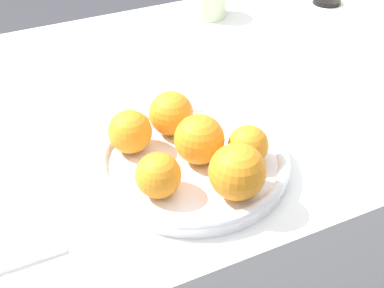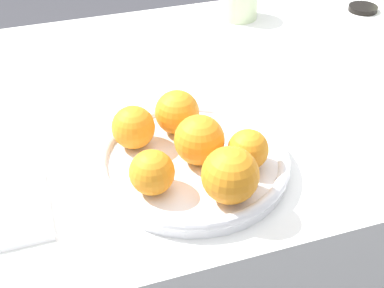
{
  "view_description": "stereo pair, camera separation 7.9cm",
  "coord_description": "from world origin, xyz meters",
  "px_view_note": "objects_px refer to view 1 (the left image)",
  "views": [
    {
      "loc": [
        -0.27,
        -0.78,
        1.29
      ],
      "look_at": [
        -0.0,
        -0.21,
        0.81
      ],
      "focal_mm": 50.0,
      "sensor_mm": 36.0,
      "label": 1
    },
    {
      "loc": [
        -0.2,
        -0.81,
        1.29
      ],
      "look_at": [
        -0.0,
        -0.21,
        0.81
      ],
      "focal_mm": 50.0,
      "sensor_mm": 36.0,
      "label": 2
    }
  ],
  "objects_px": {
    "orange_5": "(174,113)",
    "cup_0": "(208,1)",
    "orange_3": "(248,145)",
    "fruit_platter": "(192,162)",
    "soy_dish": "(327,1)",
    "orange_0": "(199,139)",
    "orange_4": "(237,172)",
    "orange_1": "(130,132)",
    "orange_2": "(158,175)"
  },
  "relations": [
    {
      "from": "orange_4",
      "to": "soy_dish",
      "type": "relative_size",
      "value": 1.14
    },
    {
      "from": "orange_0",
      "to": "cup_0",
      "type": "relative_size",
      "value": 0.86
    },
    {
      "from": "orange_5",
      "to": "fruit_platter",
      "type": "bearing_deg",
      "value": -94.19
    },
    {
      "from": "orange_1",
      "to": "soy_dish",
      "type": "bearing_deg",
      "value": 30.0
    },
    {
      "from": "orange_2",
      "to": "orange_3",
      "type": "distance_m",
      "value": 0.15
    },
    {
      "from": "fruit_platter",
      "to": "cup_0",
      "type": "xyz_separation_m",
      "value": [
        0.28,
        0.5,
        0.02
      ]
    },
    {
      "from": "orange_0",
      "to": "orange_1",
      "type": "distance_m",
      "value": 0.11
    },
    {
      "from": "orange_0",
      "to": "orange_3",
      "type": "height_order",
      "value": "orange_0"
    },
    {
      "from": "orange_3",
      "to": "orange_5",
      "type": "bearing_deg",
      "value": 119.41
    },
    {
      "from": "soy_dish",
      "to": "orange_2",
      "type": "bearing_deg",
      "value": -143.34
    },
    {
      "from": "orange_1",
      "to": "soy_dish",
      "type": "distance_m",
      "value": 0.76
    },
    {
      "from": "fruit_platter",
      "to": "cup_0",
      "type": "relative_size",
      "value": 3.34
    },
    {
      "from": "orange_1",
      "to": "cup_0",
      "type": "bearing_deg",
      "value": 51.0
    },
    {
      "from": "orange_0",
      "to": "cup_0",
      "type": "bearing_deg",
      "value": 61.71
    },
    {
      "from": "orange_5",
      "to": "orange_0",
      "type": "bearing_deg",
      "value": -87.15
    },
    {
      "from": "orange_0",
      "to": "fruit_platter",
      "type": "bearing_deg",
      "value": 157.99
    },
    {
      "from": "orange_5",
      "to": "soy_dish",
      "type": "height_order",
      "value": "orange_5"
    },
    {
      "from": "orange_1",
      "to": "soy_dish",
      "type": "height_order",
      "value": "orange_1"
    },
    {
      "from": "orange_5",
      "to": "cup_0",
      "type": "height_order",
      "value": "orange_5"
    },
    {
      "from": "orange_0",
      "to": "cup_0",
      "type": "xyz_separation_m",
      "value": [
        0.27,
        0.51,
        -0.02
      ]
    },
    {
      "from": "fruit_platter",
      "to": "orange_4",
      "type": "xyz_separation_m",
      "value": [
        0.02,
        -0.09,
        0.05
      ]
    },
    {
      "from": "orange_1",
      "to": "fruit_platter",
      "type": "bearing_deg",
      "value": -40.73
    },
    {
      "from": "cup_0",
      "to": "orange_3",
      "type": "bearing_deg",
      "value": -111.19
    },
    {
      "from": "orange_2",
      "to": "orange_3",
      "type": "height_order",
      "value": "orange_2"
    },
    {
      "from": "orange_0",
      "to": "cup_0",
      "type": "distance_m",
      "value": 0.58
    },
    {
      "from": "orange_1",
      "to": "orange_0",
      "type": "bearing_deg",
      "value": -38.88
    },
    {
      "from": "orange_3",
      "to": "soy_dish",
      "type": "height_order",
      "value": "orange_3"
    },
    {
      "from": "orange_3",
      "to": "cup_0",
      "type": "height_order",
      "value": "orange_3"
    },
    {
      "from": "orange_2",
      "to": "orange_3",
      "type": "relative_size",
      "value": 1.05
    },
    {
      "from": "orange_1",
      "to": "orange_3",
      "type": "bearing_deg",
      "value": -35.09
    },
    {
      "from": "orange_1",
      "to": "orange_5",
      "type": "distance_m",
      "value": 0.08
    },
    {
      "from": "orange_0",
      "to": "orange_2",
      "type": "height_order",
      "value": "orange_0"
    },
    {
      "from": "orange_3",
      "to": "orange_5",
      "type": "height_order",
      "value": "orange_5"
    },
    {
      "from": "orange_3",
      "to": "orange_4",
      "type": "xyz_separation_m",
      "value": [
        -0.05,
        -0.06,
        0.01
      ]
    },
    {
      "from": "orange_5",
      "to": "soy_dish",
      "type": "relative_size",
      "value": 1.02
    },
    {
      "from": "fruit_platter",
      "to": "orange_1",
      "type": "relative_size",
      "value": 4.38
    },
    {
      "from": "orange_4",
      "to": "orange_5",
      "type": "height_order",
      "value": "orange_4"
    },
    {
      "from": "orange_1",
      "to": "orange_3",
      "type": "height_order",
      "value": "orange_1"
    },
    {
      "from": "orange_3",
      "to": "cup_0",
      "type": "xyz_separation_m",
      "value": [
        0.21,
        0.54,
        -0.01
      ]
    },
    {
      "from": "cup_0",
      "to": "fruit_platter",
      "type": "bearing_deg",
      "value": -119.35
    },
    {
      "from": "orange_1",
      "to": "orange_5",
      "type": "relative_size",
      "value": 0.95
    },
    {
      "from": "orange_0",
      "to": "orange_4",
      "type": "bearing_deg",
      "value": -82.11
    },
    {
      "from": "orange_4",
      "to": "cup_0",
      "type": "height_order",
      "value": "orange_4"
    },
    {
      "from": "orange_0",
      "to": "orange_4",
      "type": "height_order",
      "value": "orange_4"
    },
    {
      "from": "cup_0",
      "to": "soy_dish",
      "type": "bearing_deg",
      "value": -11.2
    },
    {
      "from": "fruit_platter",
      "to": "orange_2",
      "type": "height_order",
      "value": "orange_2"
    },
    {
      "from": "orange_2",
      "to": "soy_dish",
      "type": "relative_size",
      "value": 0.92
    },
    {
      "from": "orange_2",
      "to": "soy_dish",
      "type": "height_order",
      "value": "orange_2"
    },
    {
      "from": "orange_4",
      "to": "soy_dish",
      "type": "xyz_separation_m",
      "value": [
        0.56,
        0.54,
        -0.05
      ]
    },
    {
      "from": "orange_1",
      "to": "orange_4",
      "type": "height_order",
      "value": "orange_4"
    }
  ]
}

